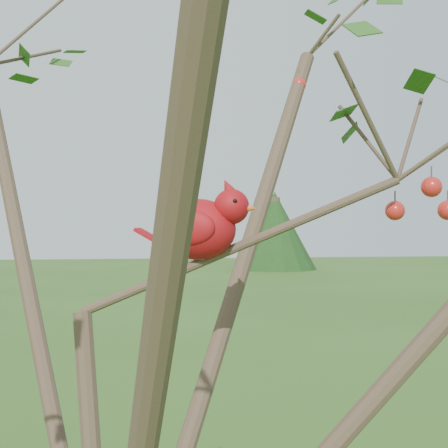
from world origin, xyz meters
TOP-DOWN VIEW (x-y plane):
  - crabapple_tree at (0.03, -0.02)m, footprint 2.35×2.05m
  - cardinal at (0.17, 0.08)m, footprint 0.23×0.16m
  - distant_trees at (-2.79, 23.99)m, footprint 36.25×15.44m

SIDE VIEW (x-z plane):
  - distant_trees at x=-2.79m, z-range -0.24..3.60m
  - cardinal at x=0.17m, z-range 2.03..2.19m
  - crabapple_tree at x=0.03m, z-range 0.65..3.60m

